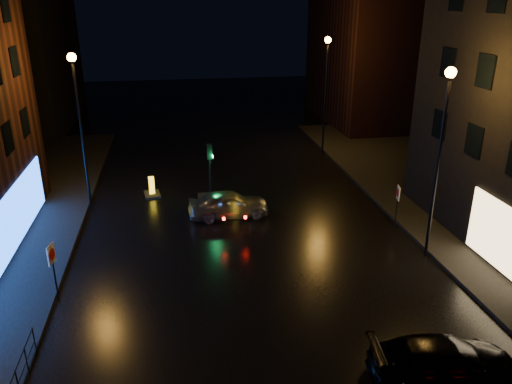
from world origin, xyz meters
TOP-DOWN VIEW (x-y plane):
  - ground at (0.00, 0.00)m, footprint 120.00×120.00m
  - building_far_left at (-16.00, 35.00)m, footprint 8.00×16.00m
  - building_far_right at (15.00, 32.00)m, footprint 8.00×14.00m
  - street_lamp_lfar at (-7.80, 14.00)m, footprint 0.44×0.44m
  - street_lamp_rnear at (7.80, 6.00)m, footprint 0.44×0.44m
  - street_lamp_rfar at (7.80, 22.00)m, footprint 0.44×0.44m
  - traffic_signal at (-1.20, 14.00)m, footprint 1.40×2.40m
  - silver_hatchback at (-0.46, 11.82)m, footprint 4.28×1.90m
  - dark_sedan at (4.54, -1.36)m, footprint 4.76×2.37m
  - bollard_near at (-0.08, 11.92)m, footprint 0.82×1.14m
  - bollard_far at (-4.54, 15.60)m, footprint 1.05×1.42m
  - road_sign_left at (-7.90, 5.17)m, footprint 0.17×0.56m
  - road_sign_right at (7.78, 9.20)m, footprint 0.17×0.52m

SIDE VIEW (x-z plane):
  - ground at x=0.00m, z-range 0.00..0.00m
  - bollard_near at x=-0.08m, z-range -0.26..0.67m
  - bollard_far at x=-4.54m, z-range -0.32..0.82m
  - traffic_signal at x=-1.20m, z-range -1.22..2.23m
  - dark_sedan at x=4.54m, z-range 0.00..1.33m
  - silver_hatchback at x=-0.46m, z-range 0.00..1.43m
  - road_sign_right at x=7.78m, z-range 0.54..2.70m
  - road_sign_left at x=-7.90m, z-range 0.58..2.92m
  - street_lamp_lfar at x=-7.80m, z-range 1.38..9.75m
  - street_lamp_rnear at x=7.80m, z-range 1.38..9.75m
  - street_lamp_rfar at x=7.80m, z-range 1.38..9.75m
  - building_far_right at x=15.00m, z-range 0.00..12.00m
  - building_far_left at x=-16.00m, z-range 0.00..14.00m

